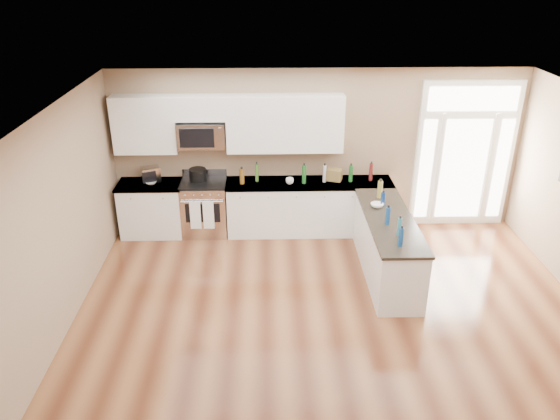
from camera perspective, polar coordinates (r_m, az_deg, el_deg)
name	(u,v)px	position (r m, az deg, el deg)	size (l,w,h in m)	color
ground	(344,375)	(6.70, 6.71, -16.75)	(8.00, 8.00, 0.00)	#532917
room_shell	(352,247)	(5.71, 7.56, -3.84)	(8.00, 8.00, 8.00)	#92785C
back_cabinet_left	(153,210)	(9.71, -13.17, 0.00)	(1.10, 0.66, 0.94)	white
back_cabinet_right	(309,208)	(9.53, 3.01, 0.16)	(2.85, 0.66, 0.94)	white
peninsula_cabinet	(387,248)	(8.41, 11.11, -3.94)	(0.69, 2.32, 0.94)	white
upper_cabinet_left	(145,125)	(9.34, -13.96, 8.66)	(1.04, 0.33, 0.95)	white
upper_cabinet_right	(285,124)	(9.13, 0.52, 9.03)	(1.94, 0.33, 0.95)	white
upper_cabinet_short	(200,108)	(9.11, -8.32, 10.53)	(0.82, 0.33, 0.40)	white
microwave	(202,134)	(9.19, -8.19, 7.82)	(0.78, 0.41, 0.42)	silver
entry_door	(464,155)	(10.03, 18.69, 5.44)	(1.70, 0.10, 2.60)	white
kitchen_range	(205,207)	(9.55, -7.87, 0.27)	(0.77, 0.69, 1.08)	silver
stockpot	(198,174)	(9.41, -8.60, 3.71)	(0.29, 0.29, 0.22)	black
toaster_oven	(151,174)	(9.56, -13.36, 3.66)	(0.30, 0.23, 0.25)	silver
cardboard_box	(334,175)	(9.40, 5.71, 3.69)	(0.24, 0.18, 0.20)	brown
bowl_left	(151,183)	(9.48, -13.31, 2.78)	(0.17, 0.17, 0.04)	white
bowl_peninsula	(377,205)	(8.49, 10.11, 0.49)	(0.20, 0.20, 0.06)	white
cup_counter	(290,181)	(9.22, 1.02, 3.05)	(0.13, 0.13, 0.10)	white
counter_bottles	(339,188)	(8.75, 6.13, 2.27)	(2.30, 2.41, 0.32)	#19591E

